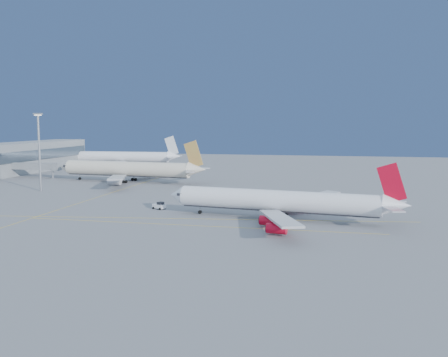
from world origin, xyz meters
TOP-DOWN VIEW (x-y plane):
  - ground at (0.00, 0.00)m, footprint 500.00×500.00m
  - terminal at (-114.93, 85.00)m, footprint 18.40×110.00m
  - jet_bridge at (-93.11, 72.00)m, footprint 23.60×3.60m
  - taxiway_lines at (-14.71, 6.34)m, footprint 118.86×140.00m
  - airliner_virgin at (24.45, -1.87)m, footprint 63.61×56.65m
  - airliner_etihad at (-46.32, 66.12)m, footprint 68.76×63.27m
  - airliner_third at (-78.54, 135.90)m, footprint 65.22×60.07m
  - pushback_tug at (-11.80, 6.09)m, footprint 4.29×3.55m
  - light_mast at (-67.33, 33.14)m, footprint 2.45×2.45m

SIDE VIEW (x-z plane):
  - ground at x=0.00m, z-range 0.00..0.00m
  - taxiway_lines at x=-14.71m, z-range 0.00..0.02m
  - pushback_tug at x=-11.80m, z-range -0.08..2.08m
  - airliner_virgin at x=24.45m, z-range -3.12..12.59m
  - jet_bridge at x=-93.11m, z-range 1.72..8.62m
  - airliner_third at x=-78.54m, z-range -3.45..14.04m
  - airliner_etihad at x=-46.32m, z-range -3.51..14.43m
  - terminal at x=-114.93m, z-range 0.01..15.01m
  - light_mast at x=-67.33m, z-range 2.56..30.96m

